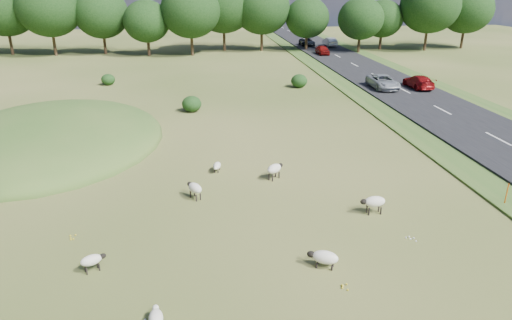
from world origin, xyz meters
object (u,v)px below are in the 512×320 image
Objects in this scene: sheep_5 at (374,202)px; car_7 at (322,50)px; sheep_6 at (156,318)px; car_4 at (419,82)px; car_1 at (307,42)px; car_0 at (330,42)px; car_6 at (383,82)px; sheep_4 at (217,166)px; car_2 at (299,28)px; sheep_0 at (275,169)px; sheep_1 at (92,260)px; marker_post at (506,194)px; sheep_3 at (195,188)px; sheep_2 at (324,257)px.

sheep_5 is 0.32× the size of car_7.
car_4 is at bearing -42.05° from sheep_6.
car_1 is 1.19× the size of car_7.
car_0 is 34.46m from car_6.
sheep_4 is 27.31m from car_6.
sheep_4 is at bearing 41.93° from car_4.
car_1 is at bearing 90.00° from car_7.
sheep_0 is at bearing 76.97° from car_2.
car_4 reaches higher than sheep_0.
sheep_1 is 0.20× the size of car_2.
car_0 is 4.03m from car_1.
sheep_0 is at bearing -124.79° from car_6.
marker_post reaches higher than sheep_5.
sheep_0 is 0.30× the size of car_7.
sheep_0 is 0.24× the size of car_6.
car_2 reaches higher than sheep_3.
car_4 is at bearing -81.41° from car_7.
car_1 is at bearing 86.42° from marker_post.
sheep_2 is at bearing -104.65° from car_7.
car_6 is at bearing 151.66° from sheep_4.
sheep_2 is 0.28× the size of car_1.
car_1 is 1.02× the size of car_4.
marker_post is 0.26× the size of car_0.
car_0 is (7.68, 60.73, 0.41)m from marker_post.
sheep_5 reaches higher than sheep_4.
car_0 is (14.73, 60.81, 0.36)m from sheep_5.
car_6 is (19.67, 23.77, 0.34)m from sheep_3.
car_6 is at bearing -90.00° from car_1.
car_7 is at bearing 83.81° from car_2.
marker_post is 0.93× the size of sheep_5.
car_0 is at bearing -81.26° from sheep_2.
sheep_0 is 13.07m from sheep_6.
car_0 reaches higher than car_6.
sheep_0 is 1.16× the size of sheep_1.
car_6 reaches higher than car_4.
sheep_5 is 87.72m from car_2.
sheep_2 is 0.33× the size of car_7.
car_4 is (23.47, 23.48, 0.31)m from sheep_3.
marker_post reaches higher than sheep_1.
car_6 is (-3.80, -34.25, -0.06)m from car_0.
car_7 is (15.09, 46.60, 0.29)m from sheep_0.
sheep_4 is at bearing 74.54° from car_2.
sheep_1 is 0.26× the size of car_7.
car_0 is at bearing 90.00° from car_2.
car_1 is (23.66, 65.47, 0.40)m from sheep_1.
car_7 is (20.92, 58.29, 0.53)m from sheep_6.
car_4 is at bearing -4.34° from car_6.
car_2 reaches higher than car_6.
sheep_6 is (-1.25, -9.64, -0.22)m from sheep_3.
sheep_5 is (-7.05, -0.08, 0.05)m from marker_post.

